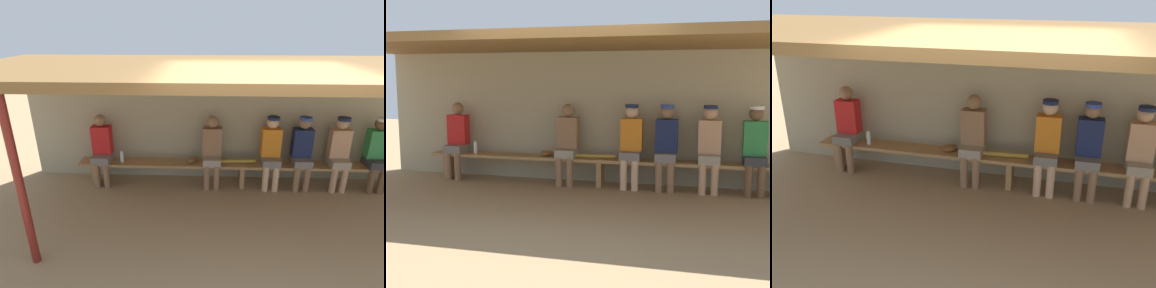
{
  "view_description": "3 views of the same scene",
  "coord_description": "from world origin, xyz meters",
  "views": [
    {
      "loc": [
        -0.7,
        -3.59,
        2.84
      ],
      "look_at": [
        -0.91,
        1.3,
        0.92
      ],
      "focal_mm": 28.69,
      "sensor_mm": 36.0,
      "label": 1
    },
    {
      "loc": [
        1.53,
        -5.77,
        1.74
      ],
      "look_at": [
        -0.33,
        1.37,
        0.71
      ],
      "focal_mm": 43.51,
      "sensor_mm": 36.0,
      "label": 2
    },
    {
      "loc": [
        0.72,
        -3.83,
        2.81
      ],
      "look_at": [
        -0.61,
        1.23,
        0.73
      ],
      "focal_mm": 38.27,
      "sensor_mm": 36.0,
      "label": 3
    }
  ],
  "objects": [
    {
      "name": "bench",
      "position": [
        0.0,
        1.55,
        0.39
      ],
      "size": [
        6.0,
        0.36,
        0.46
      ],
      "color": "#9E7547",
      "rests_on": "ground"
    },
    {
      "name": "player_in_red",
      "position": [
        -0.56,
        1.55,
        0.73
      ],
      "size": [
        0.34,
        0.42,
        1.34
      ],
      "color": "gray",
      "rests_on": "ground"
    },
    {
      "name": "player_in_blue",
      "position": [
        0.5,
        1.55,
        0.75
      ],
      "size": [
        0.34,
        0.42,
        1.34
      ],
      "color": "slate",
      "rests_on": "ground"
    },
    {
      "name": "baseball_glove_tan",
      "position": [
        -0.92,
        1.57,
        0.51
      ],
      "size": [
        0.28,
        0.29,
        0.09
      ],
      "primitive_type": "ellipsoid",
      "rotation": [
        0.0,
        0.0,
        0.94
      ],
      "color": "brown",
      "rests_on": "bench"
    },
    {
      "name": "water_bottle_green",
      "position": [
        -2.21,
        1.52,
        0.56
      ],
      "size": [
        0.06,
        0.06,
        0.21
      ],
      "color": "silver",
      "rests_on": "bench"
    },
    {
      "name": "player_rightmost",
      "position": [
        1.05,
        1.55,
        0.75
      ],
      "size": [
        0.34,
        0.42,
        1.34
      ],
      "color": "slate",
      "rests_on": "ground"
    },
    {
      "name": "player_shirtless_tan",
      "position": [
        1.7,
        1.55,
        0.75
      ],
      "size": [
        0.34,
        0.42,
        1.34
      ],
      "color": "gray",
      "rests_on": "ground"
    },
    {
      "name": "dugout_roof",
      "position": [
        0.0,
        0.7,
        2.26
      ],
      "size": [
        8.0,
        2.8,
        0.12
      ],
      "primitive_type": "cube",
      "color": "brown",
      "rests_on": "back_wall"
    },
    {
      "name": "back_wall",
      "position": [
        0.0,
        2.0,
        1.1
      ],
      "size": [
        8.0,
        0.2,
        2.2
      ],
      "primitive_type": "cube",
      "color": "tan",
      "rests_on": "ground"
    },
    {
      "name": "baseball_bat",
      "position": [
        -0.2,
        1.55,
        0.49
      ],
      "size": [
        0.9,
        0.13,
        0.07
      ],
      "primitive_type": "cylinder",
      "rotation": [
        0.0,
        1.57,
        0.07
      ],
      "color": "#B28C33",
      "rests_on": "bench"
    },
    {
      "name": "ground_plane",
      "position": [
        0.0,
        0.0,
        0.0
      ],
      "size": [
        24.0,
        24.0,
        0.0
      ],
      "primitive_type": "plane",
      "color": "#9E7F59"
    },
    {
      "name": "player_middle",
      "position": [
        -2.58,
        1.55,
        0.73
      ],
      "size": [
        0.34,
        0.42,
        1.34
      ],
      "color": "slate",
      "rests_on": "ground"
    },
    {
      "name": "player_leftmost",
      "position": [
        2.36,
        1.55,
        0.75
      ],
      "size": [
        0.34,
        0.42,
        1.34
      ],
      "color": "#333338",
      "rests_on": "ground"
    }
  ]
}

